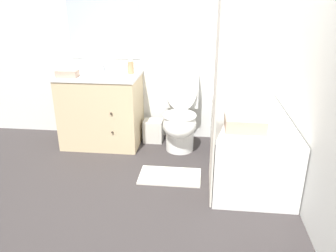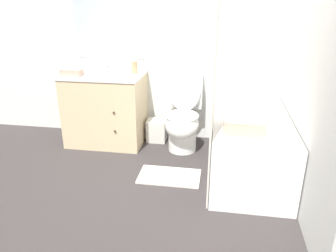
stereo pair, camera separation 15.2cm
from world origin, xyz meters
name	(u,v)px [view 2 (the right image)]	position (x,y,z in m)	size (l,w,h in m)	color
ground_plane	(143,219)	(0.00, 0.00, 0.00)	(14.00, 14.00, 0.00)	#383333
wall_back	(175,32)	(-0.01, 1.69, 1.25)	(8.00, 0.06, 2.50)	silver
wall_right	(308,45)	(1.22, 0.83, 1.25)	(0.05, 2.67, 2.50)	silver
vanity_cabinet	(106,108)	(-0.75, 1.38, 0.42)	(0.88, 0.61, 0.82)	beige
sink_faucet	(108,67)	(-0.75, 1.55, 0.86)	(0.14, 0.12, 0.12)	silver
toilet	(183,117)	(0.15, 1.33, 0.37)	(0.38, 0.66, 0.87)	white
bathtub	(249,143)	(0.84, 0.93, 0.29)	(0.69, 1.47, 0.58)	white
shower_curtain	(214,84)	(0.49, 0.48, 0.98)	(0.02, 0.53, 1.95)	silver
wastebasket	(157,130)	(-0.18, 1.48, 0.13)	(0.22, 0.19, 0.26)	silver
tissue_box	(128,67)	(-0.51, 1.53, 0.87)	(0.11, 0.12, 0.12)	beige
soap_dispenser	(135,67)	(-0.41, 1.44, 0.90)	(0.07, 0.07, 0.16)	tan
hand_towel_folded	(72,72)	(-1.04, 1.21, 0.86)	(0.22, 0.12, 0.07)	tan
bath_towel_folded	(244,125)	(0.75, 0.53, 0.63)	(0.33, 0.24, 0.11)	tan
bath_mat	(169,176)	(0.10, 0.67, 0.01)	(0.59, 0.34, 0.02)	silver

